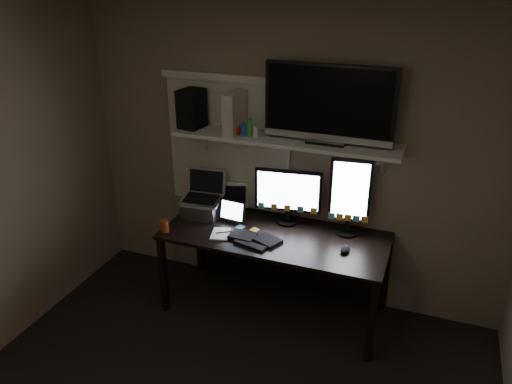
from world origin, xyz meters
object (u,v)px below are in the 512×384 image
at_px(cup, 164,226).
at_px(tv, 329,104).
at_px(desk, 279,246).
at_px(monitor_portrait, 350,197).
at_px(mouse, 345,250).
at_px(keyboard, 255,238).
at_px(tablet, 233,211).
at_px(laptop, 201,196).
at_px(game_console, 235,113).
at_px(monitor_landscape, 288,196).
at_px(speaker, 192,109).

xyz_separation_m(cup, tv, (1.18, 0.48, 0.99)).
distance_m(desk, cup, 0.97).
height_order(monitor_portrait, tv, tv).
distance_m(mouse, tv, 1.09).
distance_m(desk, keyboard, 0.34).
bearing_deg(tablet, tv, 15.99).
distance_m(laptop, game_console, 0.78).
bearing_deg(tv, monitor_landscape, 177.45).
distance_m(cup, tv, 1.62).
bearing_deg(cup, mouse, 8.04).
xyz_separation_m(tablet, speaker, (-0.40, 0.13, 0.80)).
bearing_deg(desk, laptop, -177.46).
bearing_deg(mouse, game_console, 171.36).
xyz_separation_m(laptop, speaker, (-0.10, 0.11, 0.72)).
bearing_deg(tablet, game_console, 103.18).
relative_size(desk, mouse, 16.75).
xyz_separation_m(desk, game_console, (-0.41, 0.07, 1.09)).
distance_m(cup, game_console, 1.07).
height_order(mouse, cup, cup).
bearing_deg(mouse, cup, -166.12).
height_order(keyboard, speaker, speaker).
distance_m(monitor_portrait, tv, 0.75).
height_order(tablet, game_console, game_console).
distance_m(desk, tv, 1.27).
xyz_separation_m(desk, laptop, (-0.70, -0.03, 0.37)).
relative_size(monitor_portrait, game_console, 1.98).
distance_m(mouse, cup, 1.45).
bearing_deg(tv, monitor_portrait, 3.77).
relative_size(monitor_landscape, tv, 0.57).
distance_m(tablet, laptop, 0.31).
bearing_deg(tablet, monitor_landscape, 25.13).
distance_m(monitor_landscape, mouse, 0.66).
bearing_deg(monitor_landscape, laptop, -176.71).
distance_m(monitor_landscape, cup, 1.03).
height_order(keyboard, cup, cup).
distance_m(tablet, speaker, 0.91).
bearing_deg(tablet, desk, 12.16).
bearing_deg(tv, mouse, -47.55).
xyz_separation_m(monitor_landscape, game_console, (-0.45, -0.04, 0.67)).
height_order(monitor_portrait, cup, monitor_portrait).
bearing_deg(laptop, speaker, 127.44).
relative_size(laptop, tv, 0.39).
xyz_separation_m(mouse, tv, (-0.25, 0.28, 1.02)).
distance_m(desk, game_console, 1.17).
relative_size(monitor_portrait, tablet, 2.76).
relative_size(mouse, game_console, 0.33).
relative_size(keyboard, mouse, 3.87).
distance_m(cup, speaker, 0.98).
distance_m(monitor_landscape, game_console, 0.81).
bearing_deg(laptop, desk, -3.00).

